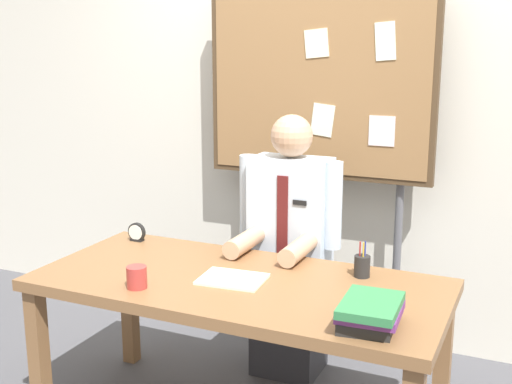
% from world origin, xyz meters
% --- Properties ---
extents(back_wall, '(6.40, 0.08, 2.70)m').
position_xyz_m(back_wall, '(0.00, 1.21, 1.35)').
color(back_wall, silver).
rests_on(back_wall, ground_plane).
extents(desk, '(1.78, 0.82, 0.72)m').
position_xyz_m(desk, '(0.00, 0.00, 0.64)').
color(desk, brown).
rests_on(desk, ground_plane).
extents(person, '(0.55, 0.56, 1.38)m').
position_xyz_m(person, '(0.00, 0.60, 0.64)').
color(person, '#2D2D33').
rests_on(person, ground_plane).
extents(bulletin_board, '(1.28, 0.09, 2.02)m').
position_xyz_m(bulletin_board, '(0.00, 1.01, 1.47)').
color(bulletin_board, '#4C3823').
rests_on(bulletin_board, ground_plane).
extents(book_stack, '(0.23, 0.29, 0.10)m').
position_xyz_m(book_stack, '(0.64, -0.24, 0.78)').
color(book_stack, '#262626').
rests_on(book_stack, desk).
extents(open_notebook, '(0.29, 0.23, 0.01)m').
position_xyz_m(open_notebook, '(-0.02, -0.02, 0.73)').
color(open_notebook, silver).
rests_on(open_notebook, desk).
extents(desk_clock, '(0.10, 0.04, 0.10)m').
position_xyz_m(desk_clock, '(-0.72, 0.29, 0.76)').
color(desk_clock, black).
rests_on(desk_clock, desk).
extents(coffee_mug, '(0.09, 0.09, 0.09)m').
position_xyz_m(coffee_mug, '(-0.34, -0.26, 0.77)').
color(coffee_mug, '#B23833').
rests_on(coffee_mug, desk).
extents(pen_holder, '(0.07, 0.07, 0.16)m').
position_xyz_m(pen_holder, '(0.48, 0.26, 0.77)').
color(pen_holder, '#262626').
rests_on(pen_holder, desk).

